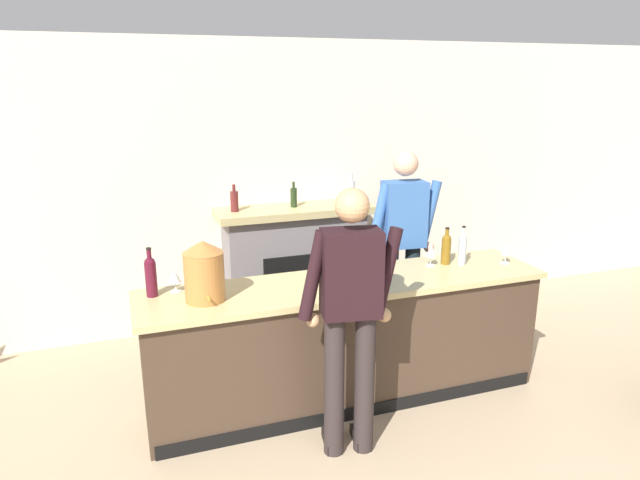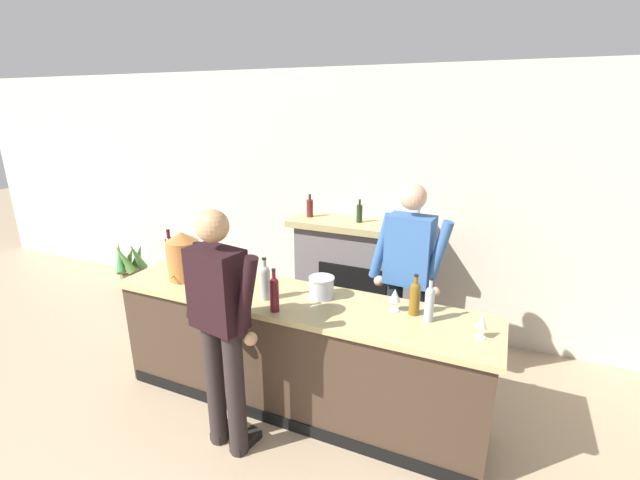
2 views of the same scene
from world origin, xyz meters
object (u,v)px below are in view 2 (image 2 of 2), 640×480
at_px(wine_bottle_rose_blush, 415,297).
at_px(potted_plant_corner, 132,268).
at_px(fireplace_stone, 359,275).
at_px(wine_glass_near_bucket, 395,296).
at_px(person_customer, 221,325).
at_px(wine_glass_by_dispenser, 186,255).
at_px(wine_bottle_burgundy_dark, 274,293).
at_px(copper_dispenser, 183,255).
at_px(wine_glass_back_row, 200,257).
at_px(wine_bottle_chardonnay_pale, 429,302).
at_px(wine_glass_front_right, 482,322).
at_px(person_bartender, 407,281).
at_px(wine_bottle_riesling_slim, 265,281).
at_px(wine_bottle_port_short, 170,250).
at_px(ice_bucket_steel, 322,287).

bearing_deg(wine_bottle_rose_blush, potted_plant_corner, 164.69).
height_order(fireplace_stone, wine_glass_near_bucket, fireplace_stone).
height_order(person_customer, wine_bottle_rose_blush, person_customer).
height_order(potted_plant_corner, wine_glass_by_dispenser, wine_glass_by_dispenser).
height_order(potted_plant_corner, wine_bottle_burgundy_dark, wine_bottle_burgundy_dark).
xyz_separation_m(person_customer, copper_dispenser, (-0.81, 0.59, 0.18)).
bearing_deg(copper_dispenser, wine_glass_near_bucket, 4.29).
relative_size(potted_plant_corner, wine_glass_back_row, 4.37).
height_order(potted_plant_corner, wine_bottle_chardonnay_pale, wine_bottle_chardonnay_pale).
relative_size(wine_bottle_burgundy_dark, wine_bottle_chardonnay_pale, 1.03).
relative_size(wine_bottle_chardonnay_pale, wine_glass_by_dispenser, 1.93).
xyz_separation_m(fireplace_stone, wine_glass_front_right, (1.32, -1.48, 0.45)).
bearing_deg(person_bartender, wine_bottle_burgundy_dark, -134.05).
bearing_deg(wine_bottle_rose_blush, wine_glass_by_dispenser, 177.74).
bearing_deg(wine_glass_front_right, fireplace_stone, 131.66).
bearing_deg(wine_bottle_rose_blush, fireplace_stone, 122.88).
xyz_separation_m(wine_bottle_burgundy_dark, wine_glass_by_dispenser, (-1.18, 0.44, -0.03)).
relative_size(fireplace_stone, wine_bottle_riesling_slim, 4.49).
bearing_deg(wine_bottle_rose_blush, wine_glass_back_row, 177.26).
bearing_deg(wine_bottle_port_short, wine_glass_by_dispenser, 9.55).
relative_size(wine_bottle_port_short, wine_glass_near_bucket, 2.03).
xyz_separation_m(wine_glass_back_row, wine_glass_by_dispenser, (-0.15, -0.01, 0.00)).
bearing_deg(wine_glass_back_row, wine_bottle_riesling_slim, -19.35).
relative_size(wine_bottle_riesling_slim, wine_glass_by_dispenser, 2.03).
height_order(person_customer, wine_bottle_riesling_slim, person_customer).
distance_m(fireplace_stone, wine_bottle_port_short, 1.96).
distance_m(wine_bottle_rose_blush, wine_glass_near_bucket, 0.14).
distance_m(person_customer, ice_bucket_steel, 0.84).
xyz_separation_m(wine_bottle_chardonnay_pale, wine_glass_back_row, (-2.07, 0.15, -0.03)).
bearing_deg(person_bartender, wine_bottle_riesling_slim, -145.13).
distance_m(wine_bottle_rose_blush, wine_bottle_riesling_slim, 1.12).
distance_m(ice_bucket_steel, wine_bottle_burgundy_dark, 0.41).
relative_size(wine_bottle_burgundy_dark, wine_bottle_rose_blush, 1.08).
height_order(copper_dispenser, wine_bottle_rose_blush, copper_dispenser).
xyz_separation_m(person_bartender, wine_glass_front_right, (0.61, -0.60, 0.06)).
bearing_deg(person_customer, wine_bottle_port_short, 145.21).
bearing_deg(copper_dispenser, person_customer, -36.33).
bearing_deg(wine_bottle_burgundy_dark, fireplace_stone, 87.58).
height_order(ice_bucket_steel, wine_glass_by_dispenser, same).
bearing_deg(wine_bottle_port_short, potted_plant_corner, 148.95).
height_order(potted_plant_corner, wine_glass_front_right, wine_glass_front_right).
relative_size(wine_bottle_burgundy_dark, wine_glass_front_right, 2.01).
distance_m(wine_bottle_chardonnay_pale, wine_glass_by_dispenser, 2.22).
relative_size(ice_bucket_steel, wine_glass_by_dispenser, 1.21).
bearing_deg(fireplace_stone, wine_glass_near_bucket, -61.71).
bearing_deg(wine_bottle_rose_blush, wine_bottle_chardonnay_pale, -27.73).
bearing_deg(wine_bottle_port_short, wine_glass_back_row, 6.90).
xyz_separation_m(copper_dispenser, wine_bottle_rose_blush, (1.93, 0.14, -0.07)).
bearing_deg(person_bartender, wine_glass_back_row, -168.88).
height_order(person_customer, wine_glass_front_right, person_customer).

